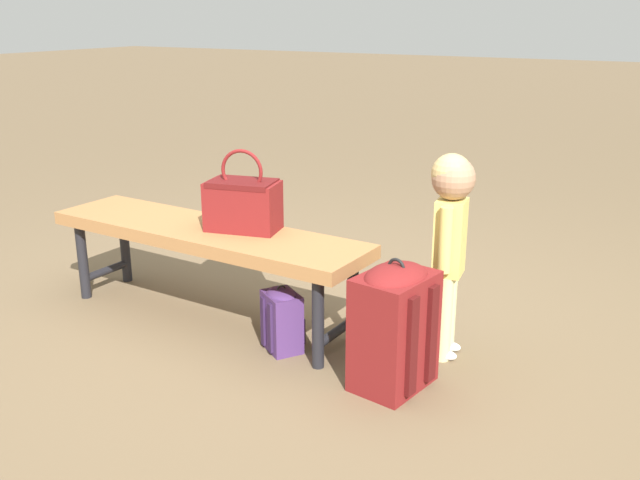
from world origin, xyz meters
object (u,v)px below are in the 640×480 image
at_px(child_standing, 450,225).
at_px(backpack_large, 394,323).
at_px(handbag, 243,203).
at_px(park_bench, 206,239).
at_px(backpack_small, 282,318).

relative_size(child_standing, backpack_large, 1.65).
bearing_deg(handbag, park_bench, -161.60).
xyz_separation_m(park_bench, backpack_small, (0.48, -0.11, -0.25)).
distance_m(child_standing, backpack_large, 0.47).
distance_m(handbag, backpack_small, 0.55).
bearing_deg(backpack_large, handbag, 165.94).
relative_size(handbag, backpack_large, 0.70).
height_order(handbag, backpack_large, handbag).
distance_m(handbag, child_standing, 0.93).
relative_size(park_bench, backpack_large, 3.08).
xyz_separation_m(backpack_large, backpack_small, (-0.54, 0.05, -0.11)).
bearing_deg(backpack_small, child_standing, 25.55).
bearing_deg(park_bench, child_standing, 9.84).
bearing_deg(backpack_large, park_bench, 171.45).
bearing_deg(park_bench, backpack_large, -8.55).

